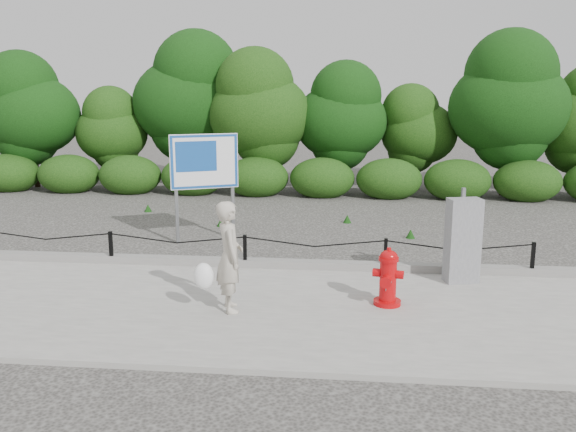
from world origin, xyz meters
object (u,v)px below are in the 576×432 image
at_px(utility_cabinet, 463,240).
at_px(advertising_sign, 204,166).
at_px(fire_hydrant, 388,278).
at_px(pedestrian, 228,258).

xyz_separation_m(utility_cabinet, advertising_sign, (-4.95, 2.51, 0.84)).
bearing_deg(advertising_sign, fire_hydrant, -70.07).
bearing_deg(utility_cabinet, advertising_sign, 139.12).
bearing_deg(utility_cabinet, fire_hydrant, -149.83).
xyz_separation_m(pedestrian, advertising_sign, (-1.35, 4.22, 0.76)).
height_order(fire_hydrant, pedestrian, pedestrian).
bearing_deg(fire_hydrant, utility_cabinet, 56.36).
height_order(utility_cabinet, advertising_sign, advertising_sign).
bearing_deg(pedestrian, utility_cabinet, -84.45).
bearing_deg(advertising_sign, utility_cabinet, -51.28).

